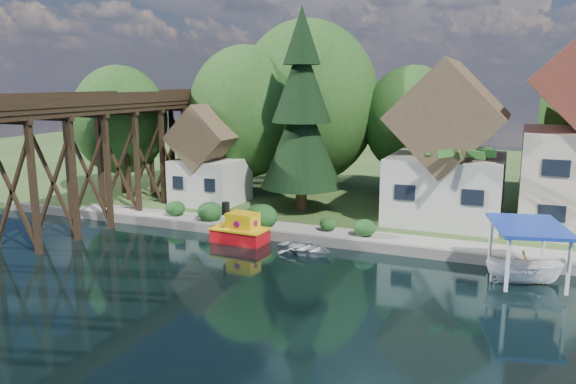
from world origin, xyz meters
name	(u,v)px	position (x,y,z in m)	size (l,w,h in m)	color
ground	(257,287)	(0.00, 0.00, 0.00)	(140.00, 140.00, 0.00)	black
bank	(397,176)	(0.00, 34.00, 0.25)	(140.00, 52.00, 0.50)	#2D451B
seawall	(375,247)	(4.00, 8.00, 0.31)	(60.00, 0.40, 0.62)	slate
promenade	(413,241)	(6.00, 9.30, 0.53)	(50.00, 2.60, 0.06)	gray
trestle_bridge	(74,153)	(-16.00, 5.17, 5.35)	(4.12, 44.18, 9.30)	black
house_left	(448,153)	(7.00, 16.00, 5.14)	(7.64, 8.64, 11.02)	beige
shed	(210,161)	(-11.00, 14.50, 3.83)	(5.09, 5.40, 7.85)	beige
bg_trees	(381,116)	(1.00, 21.25, 7.29)	(49.90, 13.30, 10.57)	#382314
shrubs	(255,215)	(-4.60, 9.26, 1.23)	(15.76, 2.47, 1.70)	#184419
conifer	(302,115)	(-3.27, 14.53, 7.62)	(6.01, 6.01, 14.80)	#382314
palm_tree	(460,155)	(8.19, 12.26, 5.56)	(4.40, 4.40, 5.80)	#382314
tugboat	(240,230)	(-4.39, 6.77, 0.76)	(3.65, 2.18, 2.55)	red
boat_white_a	(306,247)	(0.24, 6.22, 0.37)	(2.54, 3.55, 0.74)	silver
boat_canopy	(526,259)	(12.27, 5.60, 1.32)	(4.29, 5.41, 3.08)	white
boat_yellow	(526,262)	(12.31, 7.02, 0.72)	(2.36, 2.73, 1.44)	gold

